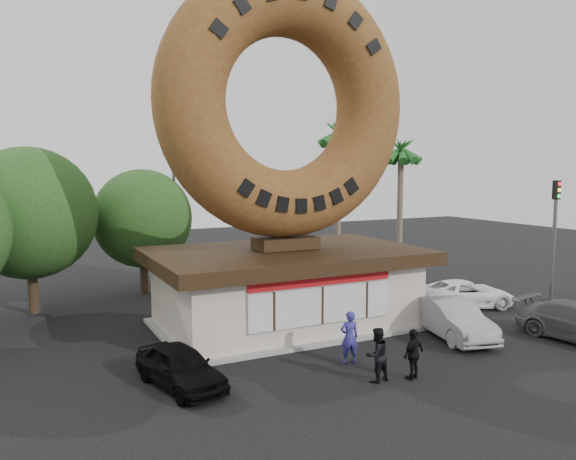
{
  "coord_description": "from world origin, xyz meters",
  "views": [
    {
      "loc": [
        -10.37,
        -14.88,
        6.66
      ],
      "look_at": [
        -0.89,
        4.0,
        4.34
      ],
      "focal_mm": 35.0,
      "sensor_mm": 36.0,
      "label": 1
    }
  ],
  "objects_px": {
    "donut_shop": "(286,285)",
    "street_lamp": "(177,207)",
    "giant_donut": "(286,104)",
    "person_left": "(349,337)",
    "car_black": "(180,367)",
    "car_silver": "(452,319)",
    "person_center": "(377,355)",
    "person_right": "(414,354)",
    "traffic_signal": "(555,225)",
    "car_white": "(465,294)"
  },
  "relations": [
    {
      "from": "donut_shop",
      "to": "giant_donut",
      "type": "xyz_separation_m",
      "value": [
        0.0,
        0.02,
        7.5
      ]
    },
    {
      "from": "donut_shop",
      "to": "car_black",
      "type": "distance_m",
      "value": 7.56
    },
    {
      "from": "car_black",
      "to": "car_silver",
      "type": "height_order",
      "value": "car_silver"
    },
    {
      "from": "giant_donut",
      "to": "person_center",
      "type": "bearing_deg",
      "value": -92.19
    },
    {
      "from": "person_right",
      "to": "car_black",
      "type": "xyz_separation_m",
      "value": [
        -6.8,
        2.65,
        -0.17
      ]
    },
    {
      "from": "person_center",
      "to": "car_black",
      "type": "xyz_separation_m",
      "value": [
        -5.62,
        2.31,
        -0.22
      ]
    },
    {
      "from": "donut_shop",
      "to": "person_right",
      "type": "bearing_deg",
      "value": -82.8
    },
    {
      "from": "person_center",
      "to": "car_black",
      "type": "bearing_deg",
      "value": -30.01
    },
    {
      "from": "car_silver",
      "to": "donut_shop",
      "type": "bearing_deg",
      "value": 152.41
    },
    {
      "from": "donut_shop",
      "to": "street_lamp",
      "type": "distance_m",
      "value": 10.54
    },
    {
      "from": "car_black",
      "to": "car_silver",
      "type": "bearing_deg",
      "value": -11.9
    },
    {
      "from": "donut_shop",
      "to": "person_center",
      "type": "bearing_deg",
      "value": -92.2
    },
    {
      "from": "car_black",
      "to": "car_silver",
      "type": "relative_size",
      "value": 0.83
    },
    {
      "from": "giant_donut",
      "to": "traffic_signal",
      "type": "height_order",
      "value": "giant_donut"
    },
    {
      "from": "person_left",
      "to": "car_silver",
      "type": "bearing_deg",
      "value": -160.5
    },
    {
      "from": "person_right",
      "to": "person_left",
      "type": "bearing_deg",
      "value": -81.19
    },
    {
      "from": "giant_donut",
      "to": "street_lamp",
      "type": "height_order",
      "value": "giant_donut"
    },
    {
      "from": "street_lamp",
      "to": "person_left",
      "type": "xyz_separation_m",
      "value": [
        1.75,
        -15.12,
        -3.57
      ]
    },
    {
      "from": "street_lamp",
      "to": "traffic_signal",
      "type": "distance_m",
      "value": 19.9
    },
    {
      "from": "person_left",
      "to": "car_white",
      "type": "height_order",
      "value": "person_left"
    },
    {
      "from": "car_black",
      "to": "street_lamp",
      "type": "bearing_deg",
      "value": 61.79
    },
    {
      "from": "donut_shop",
      "to": "giant_donut",
      "type": "relative_size",
      "value": 1.03
    },
    {
      "from": "person_center",
      "to": "car_silver",
      "type": "height_order",
      "value": "person_center"
    },
    {
      "from": "person_left",
      "to": "person_right",
      "type": "relative_size",
      "value": 1.12
    },
    {
      "from": "donut_shop",
      "to": "person_left",
      "type": "xyz_separation_m",
      "value": [
        -0.11,
        -5.11,
        -0.86
      ]
    },
    {
      "from": "giant_donut",
      "to": "car_white",
      "type": "xyz_separation_m",
      "value": [
        9.14,
        -1.05,
        -8.61
      ]
    },
    {
      "from": "street_lamp",
      "to": "person_right",
      "type": "distance_m",
      "value": 17.88
    },
    {
      "from": "car_silver",
      "to": "person_right",
      "type": "bearing_deg",
      "value": -133.19
    },
    {
      "from": "traffic_signal",
      "to": "person_center",
      "type": "relative_size",
      "value": 3.51
    },
    {
      "from": "giant_donut",
      "to": "traffic_signal",
      "type": "relative_size",
      "value": 1.8
    },
    {
      "from": "car_black",
      "to": "car_white",
      "type": "height_order",
      "value": "car_white"
    },
    {
      "from": "donut_shop",
      "to": "street_lamp",
      "type": "xyz_separation_m",
      "value": [
        -1.86,
        10.02,
        2.72
      ]
    },
    {
      "from": "traffic_signal",
      "to": "person_right",
      "type": "relative_size",
      "value": 3.74
    },
    {
      "from": "person_center",
      "to": "car_black",
      "type": "distance_m",
      "value": 6.08
    },
    {
      "from": "car_black",
      "to": "person_left",
      "type": "bearing_deg",
      "value": -17.72
    },
    {
      "from": "traffic_signal",
      "to": "car_black",
      "type": "relative_size",
      "value": 1.61
    },
    {
      "from": "traffic_signal",
      "to": "car_black",
      "type": "height_order",
      "value": "traffic_signal"
    },
    {
      "from": "person_center",
      "to": "car_silver",
      "type": "xyz_separation_m",
      "value": [
        5.42,
        2.49,
        -0.12
      ]
    },
    {
      "from": "giant_donut",
      "to": "car_black",
      "type": "bearing_deg",
      "value": -141.83
    },
    {
      "from": "car_black",
      "to": "person_center",
      "type": "bearing_deg",
      "value": -35.18
    },
    {
      "from": "person_center",
      "to": "person_right",
      "type": "distance_m",
      "value": 1.23
    },
    {
      "from": "traffic_signal",
      "to": "car_silver",
      "type": "distance_m",
      "value": 9.69
    },
    {
      "from": "car_black",
      "to": "car_silver",
      "type": "distance_m",
      "value": 11.04
    },
    {
      "from": "person_left",
      "to": "car_silver",
      "type": "relative_size",
      "value": 0.4
    },
    {
      "from": "person_left",
      "to": "car_white",
      "type": "bearing_deg",
      "value": -144.03
    },
    {
      "from": "donut_shop",
      "to": "street_lamp",
      "type": "height_order",
      "value": "street_lamp"
    },
    {
      "from": "traffic_signal",
      "to": "person_left",
      "type": "xyz_separation_m",
      "value": [
        -14.11,
        -3.11,
        -2.96
      ]
    },
    {
      "from": "giant_donut",
      "to": "person_left",
      "type": "distance_m",
      "value": 9.8
    },
    {
      "from": "traffic_signal",
      "to": "person_right",
      "type": "bearing_deg",
      "value": -158.08
    },
    {
      "from": "car_black",
      "to": "donut_shop",
      "type": "bearing_deg",
      "value": 25.27
    }
  ]
}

